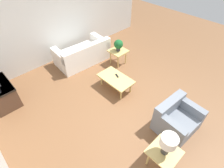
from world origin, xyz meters
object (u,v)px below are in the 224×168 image
(armchair, at_px, (176,119))
(potted_plant, at_px, (118,45))
(table_lamp, at_px, (168,143))
(tv_stand_chest, at_px, (1,93))
(coffee_table, at_px, (116,79))
(side_table_lamp, at_px, (164,154))
(sofa, at_px, (83,54))
(side_table_plant, at_px, (118,53))

(armchair, height_order, potted_plant, potted_plant)
(table_lamp, bearing_deg, tv_stand_chest, 22.90)
(coffee_table, xyz_separation_m, side_table_lamp, (-2.19, 0.91, 0.09))
(sofa, height_order, table_lamp, table_lamp)
(coffee_table, bearing_deg, side_table_lamp, 157.42)
(sofa, distance_m, potted_plant, 1.28)
(potted_plant, height_order, table_lamp, table_lamp)
(tv_stand_chest, bearing_deg, coffee_table, -123.29)
(sofa, xyz_separation_m, side_table_plant, (-0.92, -0.78, 0.15))
(sofa, height_order, tv_stand_chest, sofa)
(coffee_table, xyz_separation_m, potted_plant, (0.83, -0.93, 0.39))
(coffee_table, height_order, table_lamp, table_lamp)
(side_table_plant, relative_size, side_table_lamp, 1.00)
(armchair, distance_m, coffee_table, 1.90)
(tv_stand_chest, bearing_deg, armchair, -143.91)
(sofa, xyz_separation_m, coffee_table, (-1.75, 0.15, 0.05))
(potted_plant, bearing_deg, armchair, 162.25)
(potted_plant, distance_m, table_lamp, 3.54)
(table_lamp, bearing_deg, sofa, -15.06)
(side_table_lamp, relative_size, tv_stand_chest, 0.56)
(sofa, relative_size, coffee_table, 1.82)
(sofa, relative_size, side_table_plant, 3.39)
(coffee_table, relative_size, side_table_lamp, 1.86)
(tv_stand_chest, bearing_deg, side_table_lamp, -157.10)
(armchair, bearing_deg, tv_stand_chest, 129.66)
(sofa, bearing_deg, tv_stand_chest, 5.16)
(sofa, distance_m, side_table_plant, 1.21)
(side_table_lamp, height_order, tv_stand_chest, tv_stand_chest)
(side_table_lamp, xyz_separation_m, table_lamp, (-0.00, 0.00, 0.40))
(coffee_table, bearing_deg, potted_plant, -48.22)
(sofa, relative_size, table_lamp, 3.84)
(coffee_table, distance_m, potted_plant, 1.31)
(coffee_table, height_order, tv_stand_chest, tv_stand_chest)
(side_table_plant, bearing_deg, potted_plant, -90.00)
(coffee_table, xyz_separation_m, tv_stand_chest, (1.67, 2.54, -0.02))
(coffee_table, distance_m, side_table_lamp, 2.37)
(armchair, bearing_deg, side_table_lamp, -159.72)
(side_table_plant, distance_m, table_lamp, 3.56)
(side_table_lamp, relative_size, potted_plant, 1.41)
(armchair, bearing_deg, side_table_plant, 75.81)
(armchair, height_order, side_table_plant, armchair)
(side_table_lamp, xyz_separation_m, potted_plant, (3.02, -1.84, 0.30))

